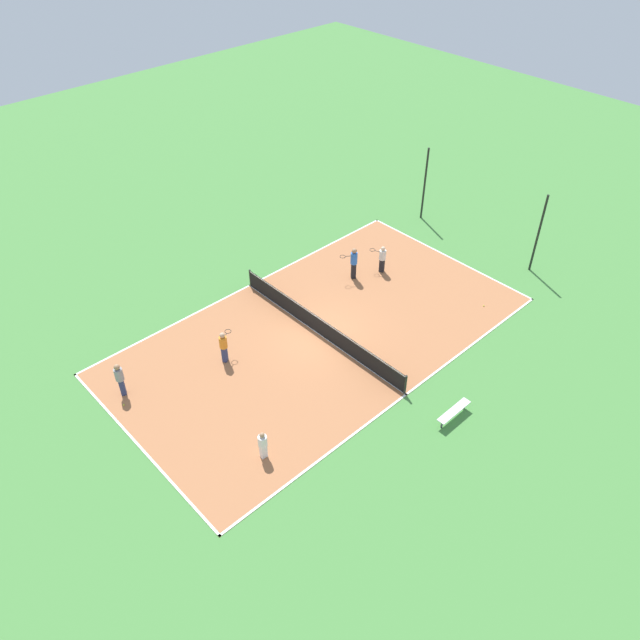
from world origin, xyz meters
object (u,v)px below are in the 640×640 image
object	(u,v)px
player_far_white	(382,257)
bench	(454,411)
fence_post_back_right	(538,234)
player_near_blue	(354,261)
tennis_ball_near_net	(277,299)
player_center_orange	(224,345)
fence_post_back_left	(425,184)
player_baseline_gray	(120,377)
tennis_ball_right_alley	(124,405)
tennis_ball_midcourt	(484,306)
tennis_net	(320,326)
player_near_white	(263,444)

from	to	relation	value
player_far_white	bench	bearing A→B (deg)	128.73
bench	fence_post_back_right	bearing A→B (deg)	17.91
player_near_blue	tennis_ball_near_net	size ratio (longest dim) A/B	27.02
player_center_orange	tennis_ball_near_net	size ratio (longest dim) A/B	24.16
tennis_ball_near_net	fence_post_back_left	world-z (taller)	fence_post_back_left
player_baseline_gray	fence_post_back_left	bearing A→B (deg)	122.42
player_baseline_gray	fence_post_back_left	distance (m)	20.92
bench	tennis_ball_right_alley	bearing A→B (deg)	134.10
bench	tennis_ball_midcourt	bearing A→B (deg)	26.34
bench	player_far_white	xyz separation A→B (m)	(-9.15, 5.61, 0.52)
tennis_net	bench	size ratio (longest dim) A/B	5.96
tennis_ball_midcourt	fence_post_back_left	bearing A→B (deg)	150.03
player_center_orange	player_baseline_gray	size ratio (longest dim) A/B	0.97
player_center_orange	player_near_white	size ratio (longest dim) A/B	1.21
player_center_orange	tennis_ball_near_net	world-z (taller)	player_center_orange
tennis_net	fence_post_back_right	size ratio (longest dim) A/B	2.38
tennis_net	player_near_white	size ratio (longest dim) A/B	7.90
player_far_white	player_near_blue	distance (m)	1.68
player_near_blue	fence_post_back_right	world-z (taller)	fence_post_back_right
bench	player_near_white	bearing A→B (deg)	151.49
player_near_white	tennis_net	bearing A→B (deg)	36.84
bench	player_center_orange	world-z (taller)	player_center_orange
bench	player_center_orange	distance (m)	10.37
player_center_orange	fence_post_back_left	world-z (taller)	fence_post_back_left
player_near_white	fence_post_back_right	bearing A→B (deg)	6.59
player_near_white	tennis_ball_near_net	bearing A→B (deg)	53.76
tennis_ball_near_net	tennis_ball_midcourt	world-z (taller)	same
player_baseline_gray	tennis_net	bearing A→B (deg)	101.71
player_far_white	tennis_ball_right_alley	bearing A→B (deg)	67.54
player_center_orange	tennis_net	bearing A→B (deg)	-51.13
tennis_net	fence_post_back_left	distance (m)	12.76
player_far_white	tennis_ball_midcourt	size ratio (longest dim) A/B	22.99
player_center_orange	player_near_blue	size ratio (longest dim) A/B	0.89
player_baseline_gray	player_center_orange	bearing A→B (deg)	103.65
player_baseline_gray	fence_post_back_right	xyz separation A→B (m)	(6.71, 20.86, 1.27)
player_near_white	player_baseline_gray	xyz separation A→B (m)	(-6.70, -2.26, 0.21)
tennis_net	bench	xyz separation A→B (m)	(7.59, 0.40, -0.16)
fence_post_back_left	fence_post_back_right	world-z (taller)	same
tennis_ball_near_net	tennis_ball_right_alley	distance (m)	9.47
bench	player_far_white	distance (m)	10.74
player_baseline_gray	tennis_ball_right_alley	world-z (taller)	player_baseline_gray
player_near_blue	tennis_ball_near_net	distance (m)	4.55
bench	player_near_blue	xyz separation A→B (m)	(-9.77, 4.06, 0.70)
tennis_ball_right_alley	fence_post_back_left	xyz separation A→B (m)	(-1.54, 21.22, 2.20)
bench	player_near_white	world-z (taller)	player_near_white
bench	tennis_ball_near_net	size ratio (longest dim) A/B	26.45
player_near_white	fence_post_back_left	xyz separation A→B (m)	(-7.63, 18.60, 1.48)
tennis_ball_right_alley	tennis_ball_midcourt	xyz separation A→B (m)	(6.35, 16.67, 0.00)
fence_post_back_left	tennis_ball_midcourt	bearing A→B (deg)	-29.97
tennis_net	tennis_ball_near_net	xyz separation A→B (m)	(-3.49, 0.23, -0.49)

